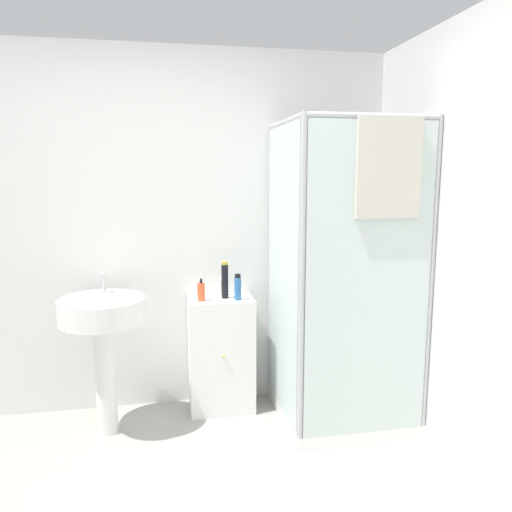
% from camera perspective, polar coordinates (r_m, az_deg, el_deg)
% --- Properties ---
extents(wall_back, '(6.40, 0.06, 2.50)m').
position_cam_1_polar(wall_back, '(3.55, -11.95, 2.64)').
color(wall_back, white).
rests_on(wall_back, ground_plane).
extents(shower_enclosure, '(0.84, 0.87, 1.99)m').
position_cam_1_polar(shower_enclosure, '(3.38, 9.37, -9.45)').
color(shower_enclosure, white).
rests_on(shower_enclosure, ground_plane).
extents(vanity_cabinet, '(0.45, 0.34, 0.81)m').
position_cam_1_polar(vanity_cabinet, '(3.58, -4.03, -11.08)').
color(vanity_cabinet, white).
rests_on(vanity_cabinet, ground_plane).
extents(sink, '(0.53, 0.53, 1.02)m').
position_cam_1_polar(sink, '(3.30, -17.11, -7.60)').
color(sink, white).
rests_on(sink, ground_plane).
extents(soap_dispenser, '(0.05, 0.05, 0.15)m').
position_cam_1_polar(soap_dispenser, '(3.38, -6.29, -4.07)').
color(soap_dispenser, '#E5562D').
rests_on(soap_dispenser, vanity_cabinet).
extents(shampoo_bottle_tall_black, '(0.05, 0.05, 0.26)m').
position_cam_1_polar(shampoo_bottle_tall_black, '(3.43, -3.58, -2.78)').
color(shampoo_bottle_tall_black, black).
rests_on(shampoo_bottle_tall_black, vanity_cabinet).
extents(shampoo_bottle_blue, '(0.05, 0.05, 0.18)m').
position_cam_1_polar(shampoo_bottle_blue, '(3.38, -2.10, -3.61)').
color(shampoo_bottle_blue, '#2D66A3').
rests_on(shampoo_bottle_blue, vanity_cabinet).
extents(lotion_bottle_white, '(0.05, 0.05, 0.15)m').
position_cam_1_polar(lotion_bottle_white, '(3.52, -3.96, -3.48)').
color(lotion_bottle_white, white).
rests_on(lotion_bottle_white, vanity_cabinet).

